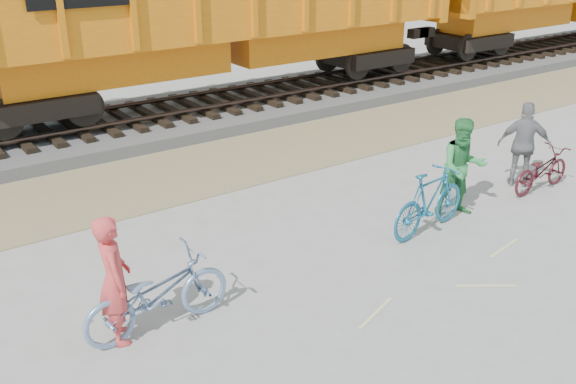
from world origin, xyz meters
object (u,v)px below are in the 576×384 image
(person_man, at_px, (462,167))
(bicycle_blue, at_px, (157,294))
(person_woman, at_px, (524,145))
(bicycle_maroon, at_px, (541,170))
(bicycle_teal, at_px, (430,201))
(person_solo, at_px, (114,280))
(hopper_car_center, at_px, (222,2))

(person_man, bearing_deg, bicycle_blue, -150.05)
(bicycle_blue, bearing_deg, person_woman, -88.15)
(person_woman, bearing_deg, bicycle_maroon, 151.71)
(bicycle_teal, relative_size, bicycle_maroon, 1.15)
(bicycle_blue, relative_size, person_solo, 1.17)
(bicycle_maroon, bearing_deg, person_solo, 88.32)
(bicycle_blue, distance_m, bicycle_maroon, 8.16)
(hopper_car_center, xyz_separation_m, bicycle_maroon, (2.28, -8.41, -2.58))
(hopper_car_center, xyz_separation_m, person_solo, (-6.38, -8.34, -2.15))
(bicycle_maroon, xyz_separation_m, person_solo, (-8.66, 0.07, 0.43))
(bicycle_blue, relative_size, person_woman, 1.17)
(bicycle_maroon, xyz_separation_m, person_woman, (-0.10, 0.40, 0.43))
(hopper_car_center, bearing_deg, bicycle_teal, -96.06)
(hopper_car_center, relative_size, person_man, 7.80)
(bicycle_maroon, relative_size, person_woman, 0.94)
(bicycle_maroon, bearing_deg, hopper_car_center, 13.96)
(bicycle_teal, xyz_separation_m, person_man, (1.00, 0.20, 0.33))
(hopper_car_center, relative_size, bicycle_blue, 6.98)
(bicycle_maroon, bearing_deg, person_man, 84.11)
(person_woman, bearing_deg, bicycle_blue, 50.74)
(hopper_car_center, bearing_deg, bicycle_maroon, -74.81)
(hopper_car_center, bearing_deg, person_solo, -127.40)
(bicycle_teal, distance_m, person_woman, 3.12)
(bicycle_teal, xyz_separation_m, person_solo, (-5.48, 0.09, 0.29))
(hopper_car_center, xyz_separation_m, bicycle_teal, (-0.90, -8.43, -2.44))
(hopper_car_center, distance_m, bicycle_blue, 10.58)
(bicycle_teal, relative_size, person_woman, 1.09)
(person_solo, distance_m, person_man, 6.48)
(bicycle_blue, height_order, person_woman, person_woman)
(bicycle_teal, height_order, bicycle_maroon, bicycle_teal)
(bicycle_teal, height_order, person_woman, person_woman)
(hopper_car_center, relative_size, person_woman, 8.13)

